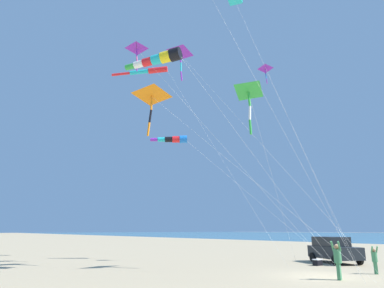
# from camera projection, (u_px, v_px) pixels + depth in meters

# --- Properties ---
(ground_plane) EXTENTS (600.00, 600.00, 0.00)m
(ground_plane) POSITION_uv_depth(u_px,v_px,m) (323.00, 277.00, 17.71)
(ground_plane) COLOR tan
(parked_car) EXTENTS (3.56, 4.67, 1.85)m
(parked_car) POSITION_uv_depth(u_px,v_px,m) (333.00, 249.00, 25.16)
(parked_car) COLOR black
(parked_car) RESTS_ON ground_plane
(cooler_box) EXTENTS (0.62, 0.42, 0.42)m
(cooler_box) POSITION_uv_depth(u_px,v_px,m) (317.00, 262.00, 23.19)
(cooler_box) COLOR black
(cooler_box) RESTS_ON ground_plane
(person_adult_flyer) EXTENTS (0.63, 0.53, 1.83)m
(person_adult_flyer) POSITION_uv_depth(u_px,v_px,m) (338.00, 258.00, 16.69)
(person_adult_flyer) COLOR #3D7F51
(person_adult_flyer) RESTS_ON ground_plane
(person_child_green_jacket) EXTENTS (0.53, 0.53, 1.49)m
(person_child_green_jacket) POSITION_uv_depth(u_px,v_px,m) (375.00, 259.00, 18.84)
(person_child_green_jacket) COLOR #3D7F51
(person_child_green_jacket) RESTS_ON ground_plane
(kite_windsock_orange_high_right) EXTENTS (6.63, 14.75, 17.77)m
(kite_windsock_orange_high_right) POSITION_uv_depth(u_px,v_px,m) (148.00, 71.00, 33.21)
(kite_windsock_orange_high_right) COLOR red
(kite_windsock_orange_high_right) RESTS_ON ground_plane
(kite_delta_green_low_center) EXTENTS (1.03, 6.48, 15.35)m
(kite_delta_green_low_center) POSITION_uv_depth(u_px,v_px,m) (266.00, 70.00, 27.71)
(kite_delta_green_low_center) COLOR purple
(kite_delta_green_low_center) RESTS_ON ground_plane
(kite_windsock_small_distant) EXTENTS (8.42, 11.12, 10.29)m
(kite_windsock_small_distant) POSITION_uv_depth(u_px,v_px,m) (174.00, 139.00, 29.45)
(kite_windsock_small_distant) COLOR blue
(kite_windsock_small_distant) RESTS_ON ground_plane
(kite_windsock_rainbow_low_near) EXTENTS (11.39, 6.42, 12.80)m
(kite_windsock_rainbow_low_near) POSITION_uv_depth(u_px,v_px,m) (160.00, 59.00, 20.39)
(kite_windsock_rainbow_low_near) COLOR black
(kite_windsock_rainbow_low_near) RESTS_ON ground_plane
(kite_delta_long_streamer_right) EXTENTS (13.17, 5.42, 14.18)m
(kite_delta_long_streamer_right) POSITION_uv_depth(u_px,v_px,m) (138.00, 50.00, 22.36)
(kite_delta_long_streamer_right) COLOR purple
(kite_delta_long_streamer_right) RESTS_ON ground_plane
(kite_delta_yellow_midlevel) EXTENTS (8.78, 3.68, 11.85)m
(kite_delta_yellow_midlevel) POSITION_uv_depth(u_px,v_px,m) (248.00, 92.00, 22.73)
(kite_delta_yellow_midlevel) COLOR green
(kite_delta_yellow_midlevel) RESTS_ON ground_plane
(kite_delta_checkered_midright) EXTENTS (6.49, 12.77, 12.22)m
(kite_delta_checkered_midright) POSITION_uv_depth(u_px,v_px,m) (152.00, 96.00, 24.31)
(kite_delta_checkered_midright) COLOR orange
(kite_delta_checkered_midright) RESTS_ON ground_plane
(kite_delta_teal_far_right) EXTENTS (5.20, 12.25, 16.34)m
(kite_delta_teal_far_right) POSITION_uv_depth(u_px,v_px,m) (180.00, 54.00, 26.92)
(kite_delta_teal_far_right) COLOR purple
(kite_delta_teal_far_right) RESTS_ON ground_plane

